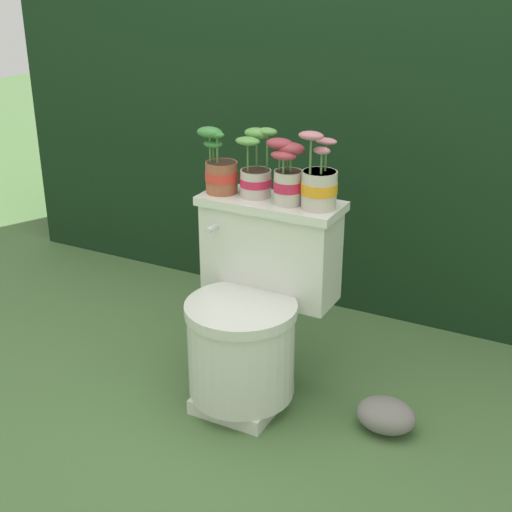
{
  "coord_description": "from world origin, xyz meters",
  "views": [
    {
      "loc": [
        1.04,
        -1.78,
        1.44
      ],
      "look_at": [
        0.04,
        0.15,
        0.52
      ],
      "focal_mm": 50.0,
      "sensor_mm": 36.0,
      "label": 1
    }
  ],
  "objects_px": {
    "toilet": "(253,311)",
    "garden_stone": "(386,415)",
    "potted_plant_left": "(220,169)",
    "potted_plant_midleft": "(256,171)",
    "potted_plant_middle": "(287,174)",
    "potted_plant_midright": "(319,184)"
  },
  "relations": [
    {
      "from": "potted_plant_midleft",
      "to": "garden_stone",
      "type": "relative_size",
      "value": 1.16
    },
    {
      "from": "potted_plant_left",
      "to": "potted_plant_middle",
      "type": "height_order",
      "value": "potted_plant_left"
    },
    {
      "from": "potted_plant_left",
      "to": "garden_stone",
      "type": "distance_m",
      "value": 0.99
    },
    {
      "from": "garden_stone",
      "to": "potted_plant_left",
      "type": "bearing_deg",
      "value": 170.5
    },
    {
      "from": "potted_plant_middle",
      "to": "garden_stone",
      "type": "relative_size",
      "value": 1.11
    },
    {
      "from": "potted_plant_left",
      "to": "potted_plant_midleft",
      "type": "bearing_deg",
      "value": 8.97
    },
    {
      "from": "potted_plant_midleft",
      "to": "garden_stone",
      "type": "xyz_separation_m",
      "value": [
        0.55,
        -0.13,
        -0.71
      ]
    },
    {
      "from": "toilet",
      "to": "garden_stone",
      "type": "relative_size",
      "value": 3.47
    },
    {
      "from": "toilet",
      "to": "potted_plant_midright",
      "type": "distance_m",
      "value": 0.49
    },
    {
      "from": "potted_plant_midright",
      "to": "garden_stone",
      "type": "xyz_separation_m",
      "value": [
        0.31,
        -0.11,
        -0.71
      ]
    },
    {
      "from": "potted_plant_middle",
      "to": "potted_plant_midright",
      "type": "distance_m",
      "value": 0.11
    },
    {
      "from": "potted_plant_left",
      "to": "garden_stone",
      "type": "bearing_deg",
      "value": -9.5
    },
    {
      "from": "toilet",
      "to": "potted_plant_midleft",
      "type": "distance_m",
      "value": 0.47
    },
    {
      "from": "potted_plant_midleft",
      "to": "potted_plant_middle",
      "type": "distance_m",
      "value": 0.13
    },
    {
      "from": "toilet",
      "to": "potted_plant_middle",
      "type": "xyz_separation_m",
      "value": [
        0.07,
        0.11,
        0.46
      ]
    },
    {
      "from": "toilet",
      "to": "garden_stone",
      "type": "xyz_separation_m",
      "value": [
        0.49,
        0.01,
        -0.27
      ]
    },
    {
      "from": "toilet",
      "to": "potted_plant_left",
      "type": "distance_m",
      "value": 0.5
    },
    {
      "from": "potted_plant_middle",
      "to": "potted_plant_midright",
      "type": "relative_size",
      "value": 0.84
    },
    {
      "from": "toilet",
      "to": "potted_plant_middle",
      "type": "distance_m",
      "value": 0.48
    },
    {
      "from": "potted_plant_midright",
      "to": "garden_stone",
      "type": "height_order",
      "value": "potted_plant_midright"
    },
    {
      "from": "potted_plant_left",
      "to": "potted_plant_midleft",
      "type": "xyz_separation_m",
      "value": [
        0.13,
        0.02,
        0.01
      ]
    },
    {
      "from": "potted_plant_left",
      "to": "potted_plant_midright",
      "type": "height_order",
      "value": "potted_plant_midright"
    }
  ]
}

